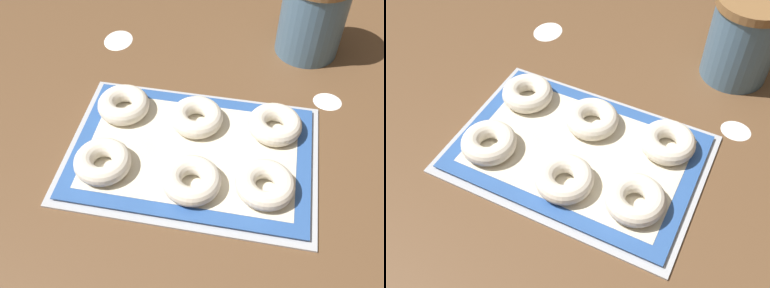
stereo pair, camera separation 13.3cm
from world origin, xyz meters
TOP-DOWN VIEW (x-y plane):
  - ground_plane at (0.00, 0.00)m, footprint 2.80×2.80m
  - baking_tray at (-0.01, 0.00)m, footprint 0.42×0.29m
  - baking_mat at (-0.01, 0.00)m, footprint 0.40×0.27m
  - bagel_front_left at (-0.15, -0.06)m, footprint 0.09×0.09m
  - bagel_front_center at (-0.00, -0.07)m, footprint 0.09×0.09m
  - bagel_front_right at (0.11, -0.06)m, footprint 0.09×0.09m
  - bagel_back_left at (-0.15, 0.07)m, footprint 0.09×0.09m
  - bagel_back_center at (-0.02, 0.06)m, footprint 0.09×0.09m
  - bagel_back_right at (0.12, 0.07)m, footprint 0.09×0.09m
  - flour_canister at (0.17, 0.33)m, footprint 0.13×0.13m
  - flour_patch_near at (-0.23, 0.28)m, footprint 0.06×0.07m
  - flour_patch_far at (0.21, 0.17)m, footprint 0.05×0.05m

SIDE VIEW (x-z plane):
  - ground_plane at x=0.00m, z-range 0.00..0.00m
  - flour_patch_far at x=0.21m, z-range 0.00..0.00m
  - flour_patch_near at x=-0.23m, z-range 0.00..0.00m
  - baking_tray at x=-0.01m, z-range 0.00..0.01m
  - baking_mat at x=-0.01m, z-range 0.01..0.01m
  - bagel_front_left at x=-0.15m, z-range 0.01..0.04m
  - bagel_front_center at x=0.00m, z-range 0.01..0.04m
  - bagel_front_right at x=0.11m, z-range 0.01..0.04m
  - bagel_back_left at x=-0.15m, z-range 0.01..0.04m
  - bagel_back_center at x=-0.02m, z-range 0.01..0.04m
  - bagel_back_right at x=0.12m, z-range 0.01..0.04m
  - flour_canister at x=0.17m, z-range 0.00..0.17m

